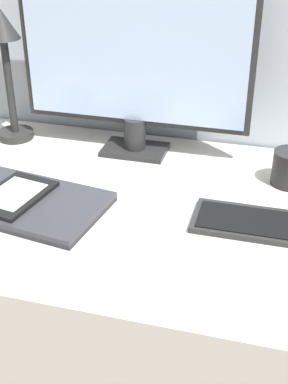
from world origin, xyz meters
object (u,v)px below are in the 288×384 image
(keyboard, at_px, (271,225))
(ereader, at_px, (14,195))
(desk_lamp, at_px, (6,57))
(monitor, at_px, (134,50))
(laptop, at_px, (25,202))

(keyboard, bearing_deg, ereader, -174.21)
(ereader, relative_size, desk_lamp, 0.55)
(monitor, height_order, ereader, monitor)
(monitor, relative_size, keyboard, 1.81)
(laptop, height_order, ereader, ereader)
(monitor, bearing_deg, ereader, -118.15)
(keyboard, relative_size, ereader, 1.66)
(monitor, height_order, laptop, monitor)
(ereader, xyz_separation_m, desk_lamp, (-0.16, 0.32, 0.20))
(keyboard, height_order, ereader, ereader)
(ereader, bearing_deg, desk_lamp, 116.75)
(desk_lamp, bearing_deg, laptop, -60.13)
(laptop, bearing_deg, ereader, -176.13)
(monitor, relative_size, laptop, 1.56)
(monitor, xyz_separation_m, desk_lamp, (-0.34, -0.00, -0.04))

